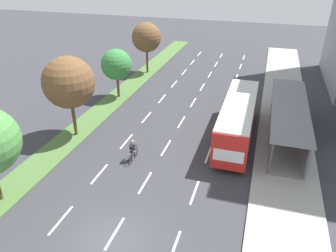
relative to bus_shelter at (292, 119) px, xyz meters
The scene contains 12 objects.
ground_plane 17.71m from the bus_shelter, 122.77° to the right, with size 140.00×140.00×0.00m, color #38383D.
median_strip 18.66m from the bus_shelter, 163.77° to the left, with size 2.60×52.00×0.12m, color #4C7038.
sidewalk_right 5.50m from the bus_shelter, 93.09° to the left, with size 4.50×52.00×0.15m, color #ADAAA3.
lane_divider_left 13.43m from the bus_shelter, 168.52° to the left, with size 0.14×45.91×0.01m.
lane_divider_center 10.07m from the bus_shelter, 164.48° to the left, with size 0.14×45.91×0.01m.
lane_divider_right 6.84m from the bus_shelter, 156.30° to the left, with size 0.14×45.91×0.01m.
bus_shelter is the anchor object (origin of this frame).
bus 4.48m from the bus_shelter, 162.93° to the right, with size 2.54×11.29×3.37m.
cyclist 13.46m from the bus_shelter, 148.18° to the right, with size 0.46×1.82×1.71m.
median_tree_second 18.54m from the bus_shelter, 164.45° to the right, with size 4.24×4.24×6.87m.
median_tree_third 18.24m from the bus_shelter, 167.27° to the left, with size 3.26×3.26×5.25m.
median_tree_fourth 22.03m from the bus_shelter, 143.80° to the left, with size 3.73×3.73×6.45m.
Camera 1 is at (6.82, -11.32, 13.87)m, focal length 34.68 mm.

